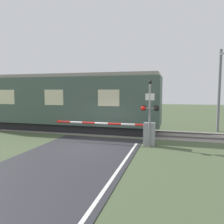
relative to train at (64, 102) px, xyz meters
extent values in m
plane|color=#475638|center=(3.64, -3.92, -2.10)|extent=(80.00, 80.00, 0.00)
cube|color=gray|center=(3.64, 0.00, -2.08)|extent=(36.00, 3.20, 0.03)
cube|color=#595451|center=(3.64, -0.72, -2.02)|extent=(36.00, 0.08, 0.10)
cube|color=#595451|center=(3.64, 0.72, -2.02)|extent=(36.00, 0.08, 0.10)
cube|color=black|center=(0.00, 0.00, -1.80)|extent=(13.00, 2.43, 0.60)
cube|color=#42564C|center=(0.00, 0.00, 0.13)|extent=(14.13, 2.86, 3.27)
cube|color=gray|center=(0.00, 0.00, 1.89)|extent=(13.84, 2.64, 0.24)
cube|color=beige|center=(3.88, -1.44, 0.38)|extent=(1.41, 0.02, 1.04)
cube|color=beige|center=(0.00, -1.44, 0.38)|extent=(1.41, 0.02, 1.04)
cube|color=beige|center=(-3.88, -1.44, 0.38)|extent=(1.41, 0.02, 1.04)
cube|color=gray|center=(6.64, -3.08, -1.49)|extent=(0.60, 0.44, 1.23)
cylinder|color=gray|center=(6.64, -3.08, -1.01)|extent=(0.16, 0.16, 0.18)
cylinder|color=red|center=(6.25, -3.08, -1.01)|extent=(0.77, 0.11, 0.11)
cylinder|color=white|center=(5.48, -3.08, -1.01)|extent=(0.77, 0.11, 0.11)
cylinder|color=red|center=(4.71, -3.08, -1.01)|extent=(0.77, 0.11, 0.11)
cylinder|color=white|center=(3.94, -3.08, -1.01)|extent=(0.77, 0.11, 0.11)
cylinder|color=red|center=(3.17, -3.08, -1.01)|extent=(0.77, 0.11, 0.11)
cylinder|color=white|center=(2.40, -3.08, -1.01)|extent=(0.77, 0.11, 0.11)
cylinder|color=red|center=(1.64, -3.08, -1.01)|extent=(0.77, 0.11, 0.11)
cylinder|color=red|center=(1.25, -3.08, -1.01)|extent=(0.20, 0.02, 0.20)
cylinder|color=gray|center=(6.67, -3.34, -0.47)|extent=(0.11, 0.11, 3.26)
cube|color=gray|center=(6.67, -3.34, -0.08)|extent=(0.79, 0.07, 0.07)
sphere|color=red|center=(6.33, -3.39, -0.08)|extent=(0.24, 0.24, 0.24)
sphere|color=black|center=(7.00, -3.39, -0.08)|extent=(0.24, 0.24, 0.24)
cylinder|color=black|center=(6.33, -3.28, -0.08)|extent=(0.30, 0.06, 0.30)
cylinder|color=black|center=(7.00, -3.28, -0.08)|extent=(0.30, 0.06, 0.30)
cube|color=white|center=(6.67, -3.38, 0.51)|extent=(0.46, 0.02, 0.35)
sphere|color=black|center=(6.67, -3.34, 1.26)|extent=(0.18, 0.18, 0.18)
cylinder|color=slate|center=(10.96, 2.36, 0.81)|extent=(0.20, 0.20, 5.83)
cube|color=slate|center=(10.96, 1.46, 3.33)|extent=(0.10, 1.80, 0.08)
camera|label=1|loc=(7.80, -14.68, 0.79)|focal=35.00mm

